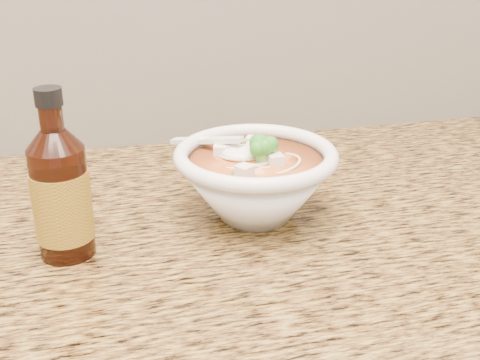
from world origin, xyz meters
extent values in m
cube|color=olive|center=(0.00, 1.68, 0.88)|extent=(4.00, 0.68, 0.04)
cylinder|color=white|center=(0.19, 1.68, 0.90)|extent=(0.08, 0.08, 0.01)
torus|color=white|center=(0.19, 1.68, 0.98)|extent=(0.20, 0.20, 0.02)
torus|color=beige|center=(0.19, 1.67, 0.98)|extent=(0.14, 0.14, 0.00)
torus|color=beige|center=(0.20, 1.67, 0.97)|extent=(0.12, 0.12, 0.00)
torus|color=beige|center=(0.20, 1.68, 0.97)|extent=(0.12, 0.12, 0.00)
torus|color=beige|center=(0.19, 1.68, 0.97)|extent=(0.09, 0.09, 0.00)
torus|color=beige|center=(0.18, 1.69, 0.97)|extent=(0.11, 0.11, 0.00)
torus|color=beige|center=(0.19, 1.70, 0.97)|extent=(0.09, 0.09, 0.00)
torus|color=beige|center=(0.19, 1.70, 0.97)|extent=(0.10, 0.10, 0.00)
torus|color=beige|center=(0.19, 1.68, 0.97)|extent=(0.11, 0.11, 0.00)
torus|color=beige|center=(0.17, 1.68, 0.96)|extent=(0.10, 0.10, 0.00)
torus|color=beige|center=(0.19, 1.68, 0.96)|extent=(0.06, 0.06, 0.00)
cube|color=silver|center=(0.16, 1.69, 0.98)|extent=(0.02, 0.02, 0.02)
cube|color=silver|center=(0.19, 1.73, 0.98)|extent=(0.02, 0.02, 0.02)
cube|color=silver|center=(0.21, 1.69, 0.98)|extent=(0.02, 0.02, 0.02)
cube|color=silver|center=(0.18, 1.70, 0.98)|extent=(0.01, 0.01, 0.01)
cube|color=silver|center=(0.14, 1.69, 0.98)|extent=(0.02, 0.02, 0.02)
cube|color=silver|center=(0.21, 1.66, 0.98)|extent=(0.02, 0.02, 0.02)
cube|color=silver|center=(0.17, 1.70, 0.98)|extent=(0.02, 0.02, 0.02)
cube|color=silver|center=(0.17, 1.69, 0.98)|extent=(0.02, 0.02, 0.02)
cube|color=silver|center=(0.21, 1.73, 0.98)|extent=(0.02, 0.02, 0.02)
ellipsoid|color=#196014|center=(0.19, 1.67, 1.00)|extent=(0.04, 0.04, 0.03)
cylinder|color=#6DB244|center=(0.20, 1.66, 0.98)|extent=(0.01, 0.02, 0.01)
cylinder|color=#6DB244|center=(0.16, 1.68, 0.98)|extent=(0.02, 0.01, 0.01)
cylinder|color=#6DB244|center=(0.15, 1.64, 0.98)|extent=(0.02, 0.01, 0.01)
cylinder|color=#6DB244|center=(0.15, 1.72, 0.98)|extent=(0.02, 0.02, 0.01)
cylinder|color=#6DB244|center=(0.18, 1.64, 0.98)|extent=(0.01, 0.02, 0.01)
ellipsoid|color=white|center=(0.17, 1.70, 0.98)|extent=(0.05, 0.05, 0.02)
cube|color=white|center=(0.14, 1.74, 0.99)|extent=(0.08, 0.09, 0.03)
cylinder|color=#361107|center=(-0.04, 1.65, 0.96)|extent=(0.08, 0.08, 0.13)
cylinder|color=#361107|center=(-0.04, 1.65, 1.06)|extent=(0.03, 0.03, 0.03)
cylinder|color=black|center=(-0.04, 1.65, 1.08)|extent=(0.04, 0.04, 0.02)
cylinder|color=red|center=(-0.04, 1.65, 0.96)|extent=(0.08, 0.08, 0.08)
camera|label=1|loc=(0.00, 1.02, 1.25)|focal=45.00mm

